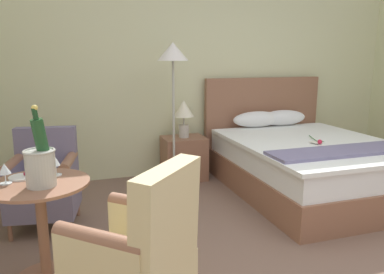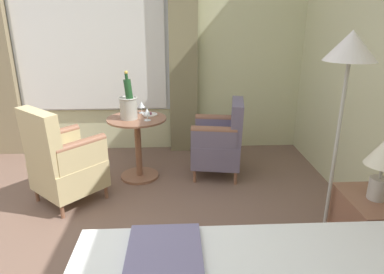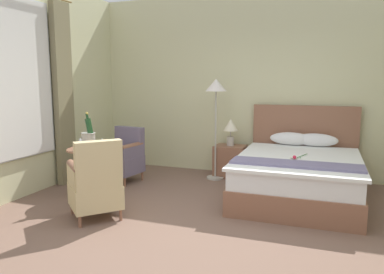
# 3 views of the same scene
# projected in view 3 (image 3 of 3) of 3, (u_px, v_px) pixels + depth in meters

# --- Properties ---
(ground_plane) EXTENTS (7.03, 7.03, 0.00)m
(ground_plane) POSITION_uv_depth(u_px,v_px,m) (203.00, 232.00, 4.06)
(ground_plane) COLOR brown
(wall_headboard_side) EXTENTS (5.65, 0.12, 3.08)m
(wall_headboard_side) POSITION_uv_depth(u_px,v_px,m) (254.00, 85.00, 6.41)
(wall_headboard_side) COLOR beige
(wall_headboard_side) RESTS_ON ground
(bed) EXTENTS (1.66, 2.17, 1.23)m
(bed) POSITION_uv_depth(u_px,v_px,m) (299.00, 174.00, 5.23)
(bed) COLOR #8C5B43
(bed) RESTS_ON ground
(nightstand) EXTENTS (0.54, 0.41, 0.53)m
(nightstand) POSITION_uv_depth(u_px,v_px,m) (230.00, 161.00, 6.38)
(nightstand) COLOR #8C5B43
(nightstand) RESTS_ON ground
(bedside_lamp) EXTENTS (0.25, 0.25, 0.46)m
(bedside_lamp) POSITION_uv_depth(u_px,v_px,m) (231.00, 128.00, 6.30)
(bedside_lamp) COLOR #BAB3A8
(bedside_lamp) RESTS_ON nightstand
(floor_lamp_brass) EXTENTS (0.35, 0.35, 1.65)m
(floor_lamp_brass) POSITION_uv_depth(u_px,v_px,m) (216.00, 95.00, 6.05)
(floor_lamp_brass) COLOR #BAB8AC
(floor_lamp_brass) RESTS_ON ground
(side_table_round) EXTENTS (0.64, 0.64, 0.70)m
(side_table_round) POSITION_uv_depth(u_px,v_px,m) (92.00, 169.00, 5.19)
(side_table_round) COLOR #8C5B43
(side_table_round) RESTS_ON ground
(champagne_bucket) EXTENTS (0.19, 0.19, 0.51)m
(champagne_bucket) POSITION_uv_depth(u_px,v_px,m) (89.00, 138.00, 5.04)
(champagne_bucket) COLOR #AEADA2
(champagne_bucket) RESTS_ON side_table_round
(wine_glass_near_bucket) EXTENTS (0.07, 0.07, 0.13)m
(wine_glass_near_bucket) POSITION_uv_depth(u_px,v_px,m) (102.00, 141.00, 5.21)
(wine_glass_near_bucket) COLOR white
(wine_glass_near_bucket) RESTS_ON side_table_round
(wine_glass_near_edge) EXTENTS (0.08, 0.08, 0.13)m
(wine_glass_near_edge) POSITION_uv_depth(u_px,v_px,m) (80.00, 141.00, 5.23)
(wine_glass_near_edge) COLOR white
(wine_glass_near_edge) RESTS_ON side_table_round
(snack_plate) EXTENTS (0.17, 0.17, 0.04)m
(snack_plate) POSITION_uv_depth(u_px,v_px,m) (90.00, 146.00, 5.31)
(snack_plate) COLOR white
(snack_plate) RESTS_ON side_table_round
(armchair_by_window) EXTENTS (0.64, 0.63, 0.87)m
(armchair_by_window) POSITION_uv_depth(u_px,v_px,m) (123.00, 156.00, 6.06)
(armchair_by_window) COLOR #8C5B43
(armchair_by_window) RESTS_ON ground
(armchair_facing_bed) EXTENTS (0.79, 0.79, 0.97)m
(armchair_facing_bed) POSITION_uv_depth(u_px,v_px,m) (96.00, 184.00, 4.40)
(armchair_facing_bed) COLOR #8C5B43
(armchair_facing_bed) RESTS_ON ground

